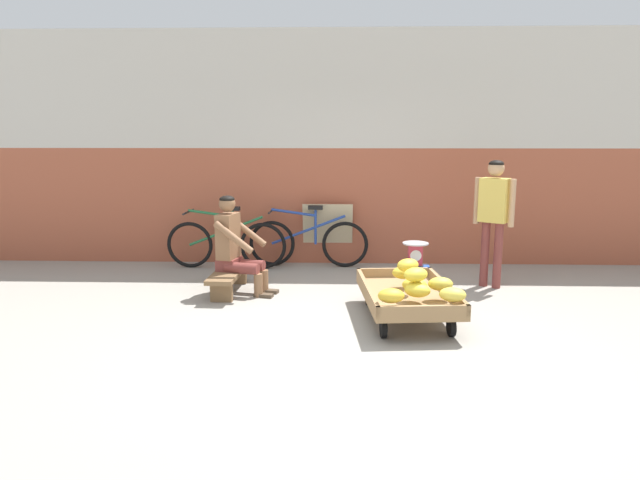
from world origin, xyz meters
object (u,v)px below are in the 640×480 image
at_px(sign_board, 328,234).
at_px(plastic_crate, 414,280).
at_px(vendor_seated, 235,245).
at_px(bicycle_far_left, 308,242).
at_px(banana_cart, 407,296).
at_px(weighing_scale, 415,254).
at_px(bicycle_near_left, 226,243).
at_px(low_bench, 229,275).
at_px(customer_adult, 494,209).

bearing_deg(sign_board, plastic_crate, -54.40).
height_order(vendor_seated, plastic_crate, vendor_seated).
bearing_deg(bicycle_far_left, sign_board, 36.49).
relative_size(banana_cart, weighing_scale, 5.03).
xyz_separation_m(banana_cart, bicycle_far_left, (-1.11, 2.26, 0.11)).
relative_size(bicycle_near_left, sign_board, 1.90).
bearing_deg(weighing_scale, plastic_crate, 90.00).
bearing_deg(low_bench, customer_adult, 6.03).
bearing_deg(sign_board, vendor_seated, -123.90).
xyz_separation_m(low_bench, bicycle_near_left, (-0.27, 1.19, 0.15)).
relative_size(low_bench, weighing_scale, 3.71).
height_order(low_bench, weighing_scale, weighing_scale).
relative_size(bicycle_near_left, bicycle_far_left, 1.00).
relative_size(vendor_seated, weighing_scale, 3.80).
distance_m(low_bench, sign_board, 1.91).
height_order(banana_cart, sign_board, sign_board).
bearing_deg(weighing_scale, bicycle_near_left, 155.11).
xyz_separation_m(low_bench, sign_board, (1.12, 1.52, 0.23)).
relative_size(plastic_crate, weighing_scale, 1.20).
height_order(vendor_seated, sign_board, vendor_seated).
height_order(banana_cart, customer_adult, customer_adult).
bearing_deg(vendor_seated, sign_board, 56.10).
bearing_deg(bicycle_near_left, bicycle_far_left, 6.71).
relative_size(sign_board, customer_adult, 0.57).
xyz_separation_m(low_bench, bicycle_far_left, (0.86, 1.33, 0.15)).
xyz_separation_m(plastic_crate, bicycle_far_left, (-1.31, 1.26, 0.20)).
bearing_deg(banana_cart, weighing_scale, 78.23).
distance_m(plastic_crate, weighing_scale, 0.30).
height_order(low_bench, bicycle_far_left, bicycle_far_left).
bearing_deg(banana_cart, bicycle_far_left, 116.13).
bearing_deg(bicycle_near_left, sign_board, 13.37).
relative_size(vendor_seated, sign_board, 1.31).
relative_size(banana_cart, vendor_seated, 1.32).
xyz_separation_m(banana_cart, customer_adult, (1.16, 1.26, 0.71)).
bearing_deg(sign_board, weighing_scale, -54.42).
height_order(banana_cart, bicycle_near_left, bicycle_near_left).
bearing_deg(customer_adult, low_bench, -173.97).
bearing_deg(plastic_crate, vendor_seated, -177.68).
xyz_separation_m(bicycle_near_left, sign_board, (1.39, 0.33, 0.08)).
distance_m(plastic_crate, bicycle_near_left, 2.70).
bearing_deg(bicycle_near_left, low_bench, -77.31).
relative_size(weighing_scale, sign_board, 0.34).
distance_m(banana_cart, weighing_scale, 1.04).
height_order(weighing_scale, customer_adult, customer_adult).
bearing_deg(weighing_scale, customer_adult, 15.75).
height_order(vendor_seated, customer_adult, customer_adult).
xyz_separation_m(low_bench, plastic_crate, (2.17, 0.06, -0.05)).
xyz_separation_m(weighing_scale, bicycle_far_left, (-1.31, 1.26, -0.10)).
distance_m(plastic_crate, bicycle_far_left, 1.83).
bearing_deg(bicycle_near_left, vendor_seated, -73.76).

